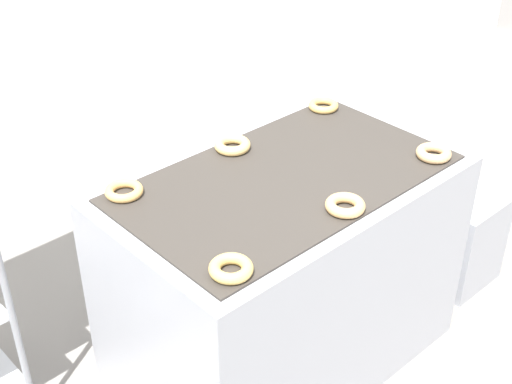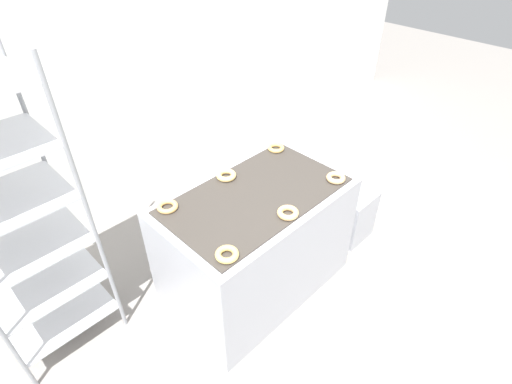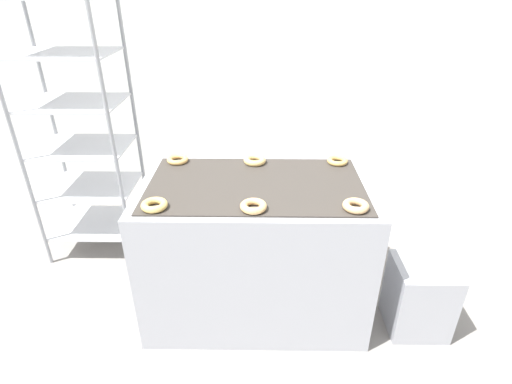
{
  "view_description": "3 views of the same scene",
  "coord_description": "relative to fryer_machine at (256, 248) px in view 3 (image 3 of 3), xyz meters",
  "views": [
    {
      "loc": [
        -1.46,
        -0.81,
        2.07
      ],
      "look_at": [
        0.0,
        0.77,
        0.7
      ],
      "focal_mm": 50.0,
      "sensor_mm": 36.0,
      "label": 1
    },
    {
      "loc": [
        -1.37,
        -0.75,
        2.35
      ],
      "look_at": [
        0.0,
        0.62,
        0.85
      ],
      "focal_mm": 28.0,
      "sensor_mm": 36.0,
      "label": 2
    },
    {
      "loc": [
        0.03,
        -1.25,
        1.79
      ],
      "look_at": [
        0.0,
        0.77,
        0.7
      ],
      "focal_mm": 28.0,
      "sensor_mm": 36.0,
      "label": 3
    }
  ],
  "objects": [
    {
      "name": "donut_far_right",
      "position": [
        0.47,
        0.27,
        0.43
      ],
      "size": [
        0.12,
        0.12,
        0.03
      ],
      "primitive_type": "torus",
      "color": "#DAAD5B",
      "rests_on": "fryer_machine"
    },
    {
      "name": "donut_near_right",
      "position": [
        0.47,
        -0.26,
        0.43
      ],
      "size": [
        0.12,
        0.12,
        0.03
      ],
      "primitive_type": "torus",
      "color": "tan",
      "rests_on": "fryer_machine"
    },
    {
      "name": "donut_near_center",
      "position": [
        -0.01,
        -0.27,
        0.43
      ],
      "size": [
        0.13,
        0.13,
        0.03
      ],
      "primitive_type": "torus",
      "color": "#E1B06C",
      "rests_on": "fryer_machine"
    },
    {
      "name": "donut_far_center",
      "position": [
        -0.01,
        0.27,
        0.43
      ],
      "size": [
        0.13,
        0.13,
        0.04
      ],
      "primitive_type": "torus",
      "color": "#E8BE6E",
      "rests_on": "fryer_machine"
    },
    {
      "name": "wall_back",
      "position": [
        -0.0,
        1.5,
        0.99
      ],
      "size": [
        8.0,
        0.05,
        2.8
      ],
      "color": "white",
      "rests_on": "ground_plane"
    },
    {
      "name": "baking_rack_cart",
      "position": [
        -1.17,
        0.61,
        0.52
      ],
      "size": [
        0.62,
        0.5,
        1.84
      ],
      "color": "gray",
      "rests_on": "ground_plane"
    },
    {
      "name": "glaze_bin",
      "position": [
        0.92,
        -0.17,
        -0.2
      ],
      "size": [
        0.32,
        0.3,
        0.43
      ],
      "color": "#A8AAB2",
      "rests_on": "ground_plane"
    },
    {
      "name": "donut_near_left",
      "position": [
        -0.47,
        -0.26,
        0.43
      ],
      "size": [
        0.12,
        0.12,
        0.03
      ],
      "primitive_type": "torus",
      "color": "#E1BB63",
      "rests_on": "fryer_machine"
    },
    {
      "name": "fryer_machine",
      "position": [
        0.0,
        0.0,
        0.0
      ],
      "size": [
        1.23,
        0.74,
        0.83
      ],
      "color": "#A8AAB2",
      "rests_on": "ground_plane"
    },
    {
      "name": "donut_far_left",
      "position": [
        -0.46,
        0.27,
        0.43
      ],
      "size": [
        0.12,
        0.12,
        0.03
      ],
      "primitive_type": "torus",
      "color": "#E3AE5F",
      "rests_on": "fryer_machine"
    }
  ]
}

